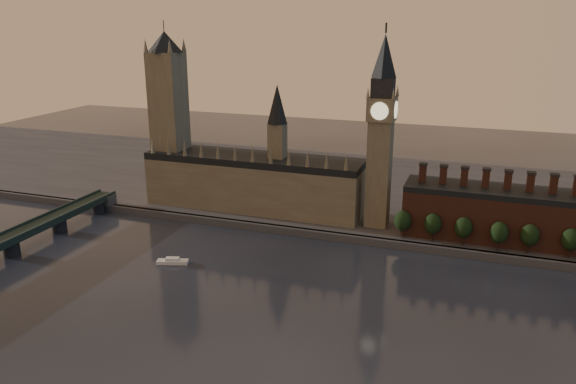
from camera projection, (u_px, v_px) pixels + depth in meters
name	position (u px, v px, depth m)	size (l,w,h in m)	color
ground	(296.00, 326.00, 215.26)	(900.00, 900.00, 0.00)	black
north_bank	(381.00, 192.00, 375.04)	(900.00, 182.00, 4.00)	#4A4A4F
palace_of_westminster	(255.00, 179.00, 332.75)	(130.00, 30.30, 74.00)	#7A7257
victoria_tower	(169.00, 111.00, 339.32)	(24.00, 24.00, 108.00)	#7A7257
big_ben	(381.00, 130.00, 294.29)	(15.00, 15.00, 107.00)	#7A7257
chimney_block	(515.00, 215.00, 283.70)	(110.00, 25.00, 37.00)	brown
embankment_tree_0	(403.00, 221.00, 288.46)	(8.60, 8.60, 14.88)	black
embankment_tree_1	(433.00, 224.00, 284.04)	(8.60, 8.60, 14.88)	black
embankment_tree_2	(464.00, 228.00, 279.08)	(8.60, 8.60, 14.88)	black
embankment_tree_3	(499.00, 233.00, 272.42)	(8.60, 8.60, 14.88)	black
embankment_tree_4	(530.00, 235.00, 269.39)	(8.60, 8.60, 14.88)	black
embankment_tree_5	(571.00, 240.00, 264.00)	(8.60, 8.60, 14.88)	black
river_boat	(173.00, 261.00, 270.16)	(15.52, 8.52, 2.99)	white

